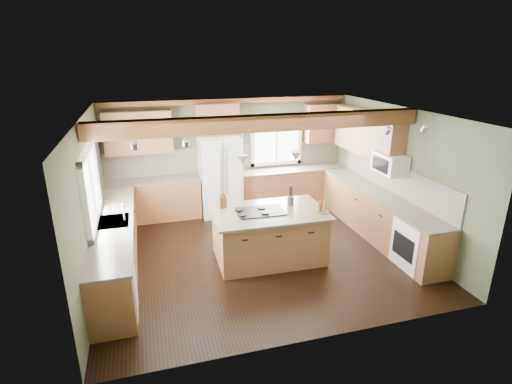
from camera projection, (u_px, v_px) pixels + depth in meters
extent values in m
plane|color=black|center=(259.00, 252.00, 7.49)|extent=(5.60, 5.60, 0.00)
plane|color=silver|center=(259.00, 113.00, 6.63)|extent=(5.60, 5.60, 0.00)
plane|color=#4B543C|center=(229.00, 154.00, 9.33)|extent=(5.60, 0.00, 5.60)
plane|color=#4B543C|center=(90.00, 202.00, 6.33)|extent=(0.00, 5.00, 5.00)
plane|color=#4B543C|center=(397.00, 174.00, 7.78)|extent=(0.00, 5.00, 5.00)
cube|color=#522E17|center=(264.00, 123.00, 6.45)|extent=(5.55, 0.26, 0.26)
cube|color=#522E17|center=(229.00, 101.00, 8.82)|extent=(5.55, 0.20, 0.10)
cube|color=brown|center=(229.00, 158.00, 9.34)|extent=(5.58, 0.03, 0.58)
cube|color=brown|center=(394.00, 178.00, 7.85)|extent=(0.03, 3.70, 0.58)
cube|color=brown|center=(154.00, 200.00, 8.87)|extent=(2.02, 0.60, 0.88)
cube|color=#463E33|center=(152.00, 181.00, 8.72)|extent=(2.06, 0.64, 0.04)
cube|color=brown|center=(292.00, 187.00, 9.72)|extent=(2.62, 0.60, 0.88)
cube|color=#463E33|center=(293.00, 169.00, 9.57)|extent=(2.66, 0.64, 0.04)
cube|color=brown|center=(116.00, 247.00, 6.74)|extent=(0.60, 3.70, 0.88)
cube|color=#463E33|center=(113.00, 222.00, 6.59)|extent=(0.64, 3.74, 0.04)
cube|color=brown|center=(377.00, 216.00, 8.04)|extent=(0.60, 3.70, 0.88)
cube|color=#463E33|center=(380.00, 194.00, 7.88)|extent=(0.64, 3.74, 0.04)
cube|color=brown|center=(138.00, 132.00, 8.44)|extent=(1.40, 0.35, 0.90)
cube|color=brown|center=(217.00, 119.00, 8.81)|extent=(0.96, 0.35, 0.70)
cube|color=brown|center=(367.00, 133.00, 8.34)|extent=(0.35, 2.20, 0.90)
cube|color=brown|center=(324.00, 123.00, 9.55)|extent=(0.90, 0.35, 0.90)
cube|color=white|center=(90.00, 186.00, 6.30)|extent=(0.04, 1.60, 1.05)
cube|color=white|center=(276.00, 141.00, 9.52)|extent=(1.10, 0.04, 1.00)
cube|color=#262628|center=(113.00, 222.00, 6.59)|extent=(0.50, 0.65, 0.03)
cylinder|color=#B2B2B7|center=(124.00, 213.00, 6.58)|extent=(0.02, 0.02, 0.28)
cube|color=white|center=(113.00, 289.00, 5.57)|extent=(0.60, 0.60, 0.84)
cube|color=white|center=(418.00, 244.00, 6.86)|extent=(0.60, 0.72, 0.84)
cube|color=white|center=(390.00, 163.00, 7.60)|extent=(0.40, 0.70, 0.38)
cone|color=#B2B2B7|center=(243.00, 160.00, 6.56)|extent=(0.18, 0.18, 0.16)
cone|color=#B2B2B7|center=(296.00, 156.00, 6.79)|extent=(0.18, 0.18, 0.16)
cube|color=silver|center=(220.00, 176.00, 9.04)|extent=(0.90, 0.74, 1.80)
cube|color=brown|center=(269.00, 236.00, 7.15)|extent=(1.89, 1.18, 0.88)
cube|color=#463E33|center=(269.00, 212.00, 7.00)|extent=(2.01, 1.31, 0.04)
cube|color=black|center=(261.00, 211.00, 6.95)|extent=(0.82, 0.56, 0.02)
cube|color=brown|center=(223.00, 202.00, 7.12)|extent=(0.14, 0.11, 0.21)
cylinder|color=#473C39|center=(291.00, 201.00, 7.25)|extent=(0.15, 0.15, 0.16)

